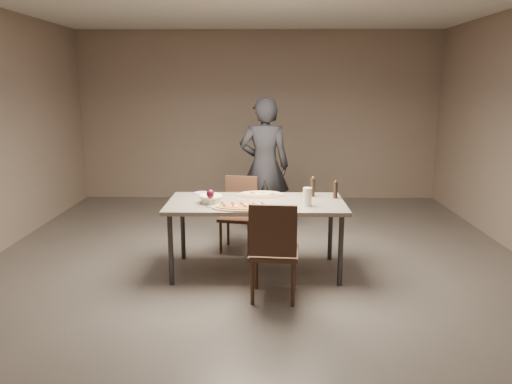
{
  "coord_description": "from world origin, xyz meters",
  "views": [
    {
      "loc": [
        0.07,
        -4.95,
        1.92
      ],
      "look_at": [
        0.0,
        0.0,
        0.85
      ],
      "focal_mm": 35.0,
      "sensor_mm": 36.0,
      "label": 1
    }
  ],
  "objects_px": {
    "chair_far": "(240,209)",
    "bread_basket": "(211,198)",
    "pepper_mill_left": "(335,190)",
    "dining_table": "(256,207)",
    "carafe": "(307,197)",
    "chair_near": "(274,247)",
    "diner": "(264,166)",
    "zucchini_pizza": "(244,207)",
    "ham_pizza": "(261,194)"
  },
  "relations": [
    {
      "from": "ham_pizza",
      "to": "diner",
      "type": "xyz_separation_m",
      "value": [
        0.04,
        1.16,
        0.12
      ]
    },
    {
      "from": "bread_basket",
      "to": "diner",
      "type": "bearing_deg",
      "value": 70.07
    },
    {
      "from": "carafe",
      "to": "chair_near",
      "type": "bearing_deg",
      "value": -121.21
    },
    {
      "from": "chair_near",
      "to": "diner",
      "type": "relative_size",
      "value": 0.52
    },
    {
      "from": "zucchini_pizza",
      "to": "chair_far",
      "type": "distance_m",
      "value": 1.08
    },
    {
      "from": "zucchini_pizza",
      "to": "chair_near",
      "type": "relative_size",
      "value": 0.65
    },
    {
      "from": "carafe",
      "to": "diner",
      "type": "xyz_separation_m",
      "value": [
        -0.42,
        1.62,
        0.04
      ]
    },
    {
      "from": "bread_basket",
      "to": "dining_table",
      "type": "bearing_deg",
      "value": 7.38
    },
    {
      "from": "dining_table",
      "to": "carafe",
      "type": "height_order",
      "value": "carafe"
    },
    {
      "from": "chair_near",
      "to": "dining_table",
      "type": "bearing_deg",
      "value": 107.55
    },
    {
      "from": "ham_pizza",
      "to": "dining_table",
      "type": "bearing_deg",
      "value": -100.81
    },
    {
      "from": "pepper_mill_left",
      "to": "chair_near",
      "type": "xyz_separation_m",
      "value": [
        -0.66,
        -0.91,
        -0.32
      ]
    },
    {
      "from": "ham_pizza",
      "to": "diner",
      "type": "bearing_deg",
      "value": 86.47
    },
    {
      "from": "zucchini_pizza",
      "to": "chair_far",
      "type": "height_order",
      "value": "chair_far"
    },
    {
      "from": "zucchini_pizza",
      "to": "pepper_mill_left",
      "type": "relative_size",
      "value": 3.13
    },
    {
      "from": "chair_near",
      "to": "ham_pizza",
      "type": "bearing_deg",
      "value": 101.64
    },
    {
      "from": "chair_far",
      "to": "ham_pizza",
      "type": "bearing_deg",
      "value": 128.55
    },
    {
      "from": "zucchini_pizza",
      "to": "pepper_mill_left",
      "type": "height_order",
      "value": "pepper_mill_left"
    },
    {
      "from": "chair_near",
      "to": "bread_basket",
      "type": "bearing_deg",
      "value": 137.23
    },
    {
      "from": "chair_far",
      "to": "bread_basket",
      "type": "bearing_deg",
      "value": 83.91
    },
    {
      "from": "bread_basket",
      "to": "pepper_mill_left",
      "type": "relative_size",
      "value": 1.23
    },
    {
      "from": "zucchini_pizza",
      "to": "bread_basket",
      "type": "bearing_deg",
      "value": 150.98
    },
    {
      "from": "zucchini_pizza",
      "to": "chair_far",
      "type": "xyz_separation_m",
      "value": [
        -0.09,
        1.04,
        -0.29
      ]
    },
    {
      "from": "pepper_mill_left",
      "to": "bread_basket",
      "type": "bearing_deg",
      "value": -170.16
    },
    {
      "from": "dining_table",
      "to": "chair_far",
      "type": "xyz_separation_m",
      "value": [
        -0.2,
        0.76,
        -0.21
      ]
    },
    {
      "from": "ham_pizza",
      "to": "chair_near",
      "type": "bearing_deg",
      "value": -84.77
    },
    {
      "from": "chair_near",
      "to": "diner",
      "type": "height_order",
      "value": "diner"
    },
    {
      "from": "zucchini_pizza",
      "to": "chair_near",
      "type": "xyz_separation_m",
      "value": [
        0.28,
        -0.46,
        -0.25
      ]
    },
    {
      "from": "ham_pizza",
      "to": "bread_basket",
      "type": "relative_size",
      "value": 2.09
    },
    {
      "from": "ham_pizza",
      "to": "carafe",
      "type": "xyz_separation_m",
      "value": [
        0.46,
        -0.46,
        0.08
      ]
    },
    {
      "from": "chair_far",
      "to": "diner",
      "type": "height_order",
      "value": "diner"
    },
    {
      "from": "zucchini_pizza",
      "to": "bread_basket",
      "type": "relative_size",
      "value": 2.55
    },
    {
      "from": "zucchini_pizza",
      "to": "bread_basket",
      "type": "distance_m",
      "value": 0.41
    },
    {
      "from": "dining_table",
      "to": "pepper_mill_left",
      "type": "distance_m",
      "value": 0.86
    },
    {
      "from": "diner",
      "to": "bread_basket",
      "type": "bearing_deg",
      "value": 71.08
    },
    {
      "from": "bread_basket",
      "to": "diner",
      "type": "relative_size",
      "value": 0.13
    },
    {
      "from": "carafe",
      "to": "diner",
      "type": "relative_size",
      "value": 0.1
    },
    {
      "from": "carafe",
      "to": "ham_pizza",
      "type": "bearing_deg",
      "value": 134.98
    },
    {
      "from": "bread_basket",
      "to": "chair_near",
      "type": "height_order",
      "value": "chair_near"
    },
    {
      "from": "bread_basket",
      "to": "diner",
      "type": "height_order",
      "value": "diner"
    },
    {
      "from": "pepper_mill_left",
      "to": "chair_far",
      "type": "distance_m",
      "value": 1.25
    },
    {
      "from": "ham_pizza",
      "to": "carafe",
      "type": "height_order",
      "value": "carafe"
    },
    {
      "from": "dining_table",
      "to": "chair_near",
      "type": "height_order",
      "value": "chair_near"
    },
    {
      "from": "dining_table",
      "to": "zucchini_pizza",
      "type": "height_order",
      "value": "zucchini_pizza"
    },
    {
      "from": "ham_pizza",
      "to": "carafe",
      "type": "distance_m",
      "value": 0.65
    },
    {
      "from": "zucchini_pizza",
      "to": "diner",
      "type": "distance_m",
      "value": 1.74
    },
    {
      "from": "chair_near",
      "to": "chair_far",
      "type": "height_order",
      "value": "chair_near"
    },
    {
      "from": "chair_near",
      "to": "chair_far",
      "type": "bearing_deg",
      "value": 108.82
    },
    {
      "from": "dining_table",
      "to": "chair_far",
      "type": "distance_m",
      "value": 0.81
    },
    {
      "from": "zucchini_pizza",
      "to": "chair_far",
      "type": "relative_size",
      "value": 0.7
    }
  ]
}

